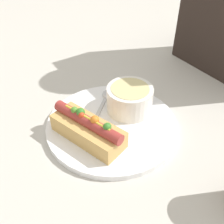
{
  "coord_description": "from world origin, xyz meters",
  "views": [
    {
      "loc": [
        0.36,
        -0.24,
        0.41
      ],
      "look_at": [
        0.0,
        0.0,
        0.04
      ],
      "focal_mm": 42.0,
      "sensor_mm": 36.0,
      "label": 1
    }
  ],
  "objects": [
    {
      "name": "ground_plane",
      "position": [
        0.0,
        0.0,
        0.0
      ],
      "size": [
        4.0,
        4.0,
        0.0
      ],
      "primitive_type": "plane",
      "color": "#BCB7AD"
    },
    {
      "name": "dinner_plate",
      "position": [
        0.0,
        0.0,
        0.01
      ],
      "size": [
        0.29,
        0.29,
        0.01
      ],
      "color": "white",
      "rests_on": "ground_plane"
    },
    {
      "name": "hot_dog",
      "position": [
        0.01,
        -0.07,
        0.04
      ],
      "size": [
        0.17,
        0.11,
        0.07
      ],
      "rotation": [
        0.0,
        0.0,
        0.31
      ],
      "color": "tan",
      "rests_on": "dinner_plate"
    },
    {
      "name": "soup_bowl",
      "position": [
        -0.02,
        0.06,
        0.05
      ],
      "size": [
        0.11,
        0.11,
        0.06
      ],
      "color": "silver",
      "rests_on": "dinner_plate"
    },
    {
      "name": "spoon",
      "position": [
        -0.08,
        0.03,
        0.02
      ],
      "size": [
        0.11,
        0.13,
        0.01
      ],
      "rotation": [
        0.0,
        0.0,
        2.29
      ],
      "color": "#B7B7BC",
      "rests_on": "dinner_plate"
    }
  ]
}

